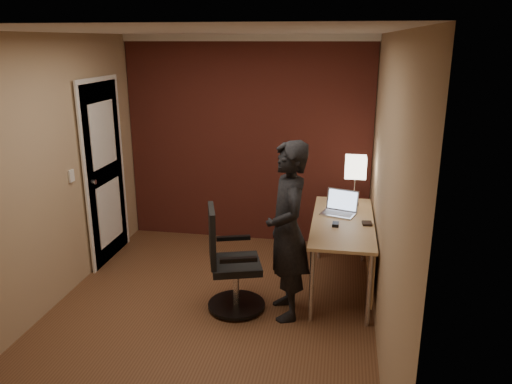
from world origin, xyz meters
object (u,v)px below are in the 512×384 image
(desk, at_px, (350,233))
(person, at_px, (287,231))
(office_chair, at_px, (229,266))
(wallet, at_px, (367,223))
(laptop, at_px, (340,207))
(mouse, at_px, (336,224))
(desk_lamp, at_px, (356,168))

(desk, bearing_deg, person, -133.08)
(desk, xyz_separation_m, office_chair, (-1.09, -0.62, -0.16))
(person, bearing_deg, office_chair, -105.41)
(wallet, bearing_deg, laptop, 131.88)
(laptop, bearing_deg, person, -119.02)
(mouse, bearing_deg, desk_lamp, 77.84)
(office_chair, distance_m, person, 0.65)
(desk, distance_m, office_chair, 1.26)
(desk_lamp, relative_size, office_chair, 0.54)
(desk, height_order, office_chair, office_chair)
(wallet, bearing_deg, office_chair, -156.45)
(mouse, distance_m, wallet, 0.31)
(wallet, xyz_separation_m, office_chair, (-1.24, -0.54, -0.30))
(wallet, relative_size, office_chair, 0.11)
(person, bearing_deg, wallet, 108.77)
(person, bearing_deg, desk, 119.47)
(mouse, height_order, office_chair, office_chair)
(mouse, relative_size, wallet, 0.91)
(desk_lamp, relative_size, mouse, 5.35)
(laptop, height_order, office_chair, office_chair)
(desk, xyz_separation_m, person, (-0.56, -0.60, 0.21))
(desk_lamp, bearing_deg, mouse, -104.64)
(laptop, distance_m, person, 0.93)
(desk_lamp, height_order, mouse, desk_lamp)
(person, bearing_deg, laptop, 133.52)
(desk_lamp, xyz_separation_m, laptop, (-0.14, -0.29, -0.35))
(laptop, xyz_separation_m, mouse, (-0.04, -0.39, -0.05))
(desk_lamp, height_order, person, person)
(laptop, bearing_deg, desk, -64.41)
(laptop, bearing_deg, wallet, -48.12)
(desk, distance_m, desk_lamp, 0.74)
(desk_lamp, distance_m, laptop, 0.48)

